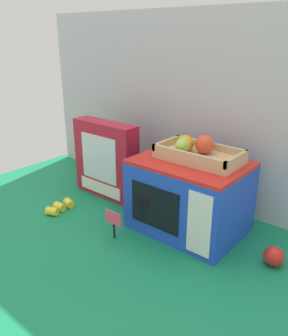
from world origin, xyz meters
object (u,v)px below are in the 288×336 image
object	(u,v)px
food_groups_crate	(196,151)
price_sign	(114,221)
loose_toy_apple	(274,256)
toy_microwave	(190,196)
loose_toy_banana	(60,207)
cookie_set_box	(106,160)

from	to	relation	value
food_groups_crate	price_sign	distance (m)	0.37
price_sign	loose_toy_apple	distance (m)	0.52
toy_microwave	price_sign	distance (m)	0.28
price_sign	loose_toy_banana	xyz separation A→B (m)	(-0.31, 0.00, -0.05)
food_groups_crate	cookie_set_box	world-z (taller)	food_groups_crate
loose_toy_banana	loose_toy_apple	world-z (taller)	loose_toy_apple
price_sign	loose_toy_apple	size ratio (longest dim) A/B	1.62
loose_toy_banana	loose_toy_apple	distance (m)	0.81
toy_microwave	food_groups_crate	distance (m)	0.16
loose_toy_banana	loose_toy_apple	xyz separation A→B (m)	(0.78, 0.20, 0.01)
price_sign	loose_toy_banana	bearing A→B (deg)	179.11
price_sign	cookie_set_box	bearing A→B (deg)	139.53
toy_microwave	loose_toy_banana	bearing A→B (deg)	-154.96
toy_microwave	cookie_set_box	size ratio (longest dim) A/B	1.15
loose_toy_banana	food_groups_crate	bearing A→B (deg)	27.01
food_groups_crate	loose_toy_banana	distance (m)	0.59
toy_microwave	loose_toy_apple	size ratio (longest dim) A/B	6.07
toy_microwave	food_groups_crate	world-z (taller)	food_groups_crate
loose_toy_banana	loose_toy_apple	size ratio (longest dim) A/B	2.14
toy_microwave	price_sign	bearing A→B (deg)	-125.55
price_sign	loose_toy_apple	xyz separation A→B (m)	(0.48, 0.20, -0.04)
food_groups_crate	loose_toy_banana	size ratio (longest dim) A/B	2.15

